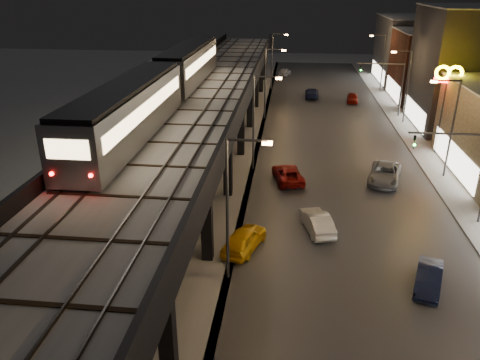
{
  "coord_description": "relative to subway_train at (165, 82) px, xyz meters",
  "views": [
    {
      "loc": [
        2.65,
        -10.72,
        16.79
      ],
      "look_at": [
        -0.37,
        16.64,
        5.0
      ],
      "focal_mm": 35.0,
      "sensor_mm": 36.0,
      "label": 1
    }
  ],
  "objects": [
    {
      "name": "road_surface",
      "position": [
        16.0,
        5.15,
        -8.46
      ],
      "size": [
        17.0,
        120.0,
        0.06
      ],
      "primitive_type": "cube",
      "color": "#46474D",
      "rests_on": "ground"
    },
    {
      "name": "sidewalk_right",
      "position": [
        26.0,
        5.15,
        -8.42
      ],
      "size": [
        4.0,
        120.0,
        0.14
      ],
      "primitive_type": "cube",
      "color": "#9FA1A8",
      "rests_on": "ground"
    },
    {
      "name": "under_viaduct_pavement",
      "position": [
        2.5,
        5.15,
        -8.46
      ],
      "size": [
        11.0,
        120.0,
        0.06
      ],
      "primitive_type": "cube",
      "color": "#9FA1A8",
      "rests_on": "ground"
    },
    {
      "name": "elevated_viaduct",
      "position": [
        2.5,
        1.99,
        -2.87
      ],
      "size": [
        9.0,
        100.0,
        6.3
      ],
      "color": "black",
      "rests_on": "ground"
    },
    {
      "name": "viaduct_trackbed",
      "position": [
        2.49,
        2.12,
        -2.1
      ],
      "size": [
        8.4,
        100.0,
        0.32
      ],
      "color": "#B2B7C1",
      "rests_on": "elevated_viaduct"
    },
    {
      "name": "viaduct_parapet_streetside",
      "position": [
        6.85,
        2.15,
        -1.64
      ],
      "size": [
        0.3,
        100.0,
        1.1
      ],
      "primitive_type": "cube",
      "color": "black",
      "rests_on": "elevated_viaduct"
    },
    {
      "name": "viaduct_parapet_far",
      "position": [
        -1.85,
        2.15,
        -1.64
      ],
      "size": [
        0.3,
        100.0,
        1.1
      ],
      "primitive_type": "cube",
      "color": "black",
      "rests_on": "elevated_viaduct"
    },
    {
      "name": "building_d",
      "position": [
        32.49,
        18.15,
        -1.41
      ],
      "size": [
        12.2,
        13.2,
        14.16
      ],
      "color": "#29282E",
      "rests_on": "ground"
    },
    {
      "name": "building_e",
      "position": [
        32.49,
        32.15,
        -3.41
      ],
      "size": [
        12.2,
        12.2,
        10.16
      ],
      "color": "#54291C",
      "rests_on": "ground"
    },
    {
      "name": "building_f",
      "position": [
        32.49,
        46.15,
        -2.91
      ],
      "size": [
        12.2,
        16.2,
        11.16
      ],
      "color": "#414145",
      "rests_on": "ground"
    },
    {
      "name": "streetlight_left_1",
      "position": [
        8.07,
        -16.85,
        -3.26
      ],
      "size": [
        2.57,
        0.28,
        9.0
      ],
      "color": "#38383A",
      "rests_on": "ground"
    },
    {
      "name": "streetlight_left_2",
      "position": [
        8.07,
        1.15,
        -3.26
      ],
      "size": [
        2.57,
        0.28,
        9.0
      ],
      "color": "#38383A",
      "rests_on": "ground"
    },
    {
      "name": "streetlight_right_2",
      "position": [
        25.23,
        1.15,
        -3.26
      ],
      "size": [
        2.56,
        0.28,
        9.0
      ],
      "color": "#38383A",
      "rests_on": "ground"
    },
    {
      "name": "streetlight_left_3",
      "position": [
        8.07,
        19.15,
        -3.26
      ],
      "size": [
        2.57,
        0.28,
        9.0
      ],
      "color": "#38383A",
      "rests_on": "ground"
    },
    {
      "name": "streetlight_right_3",
      "position": [
        25.23,
        19.15,
        -3.26
      ],
      "size": [
        2.56,
        0.28,
        9.0
      ],
      "color": "#38383A",
      "rests_on": "ground"
    },
    {
      "name": "streetlight_left_4",
      "position": [
        8.07,
        37.15,
        -3.26
      ],
      "size": [
        2.57,
        0.28,
        9.0
      ],
      "color": "#38383A",
      "rests_on": "ground"
    },
    {
      "name": "streetlight_right_4",
      "position": [
        25.23,
        37.15,
        -3.26
      ],
      "size": [
        2.56,
        0.28,
        9.0
      ],
      "color": "#38383A",
      "rests_on": "ground"
    },
    {
      "name": "traffic_light_rig_a",
      "position": [
        24.34,
        -7.85,
        -3.99
      ],
      "size": [
        6.1,
        0.34,
        7.0
      ],
      "color": "#38383A",
      "rests_on": "ground"
    },
    {
      "name": "traffic_light_rig_b",
      "position": [
        24.34,
        22.15,
        -3.99
      ],
      "size": [
        6.1,
        0.34,
        7.0
      ],
      "color": "#38383A",
      "rests_on": "ground"
    },
    {
      "name": "subway_train",
      "position": [
        0.0,
        0.0,
        0.0
      ],
      "size": [
        3.15,
        38.8,
        3.77
      ],
      "color": "gray",
      "rests_on": "viaduct_trackbed"
    },
    {
      "name": "car_taxi",
      "position": [
        8.45,
        -13.48,
        -7.72
      ],
      "size": [
        3.1,
        4.86,
        1.54
      ],
      "primitive_type": "imported",
      "rotation": [
        0.0,
        0.0,
        2.83
      ],
      "color": "yellow",
      "rests_on": "ground"
    },
    {
      "name": "car_near_white",
      "position": [
        13.39,
        -10.39,
        -7.76
      ],
      "size": [
        2.67,
        4.69,
        1.46
      ],
      "primitive_type": "imported",
      "rotation": [
        0.0,
        0.0,
        3.41
      ],
      "color": "white",
      "rests_on": "ground"
    },
    {
      "name": "car_mid_silver",
      "position": [
        11.18,
        -1.49,
        -7.81
      ],
      "size": [
        3.32,
        5.32,
        1.37
      ],
      "primitive_type": "imported",
      "rotation": [
        0.0,
        0.0,
        3.37
      ],
      "color": "maroon",
      "rests_on": "ground"
    },
    {
      "name": "car_mid_dark",
      "position": [
        14.32,
        31.73,
        -7.77
      ],
      "size": [
        2.14,
        4.98,
        1.43
      ],
      "primitive_type": "imported",
      "rotation": [
        0.0,
        0.0,
        3.11
      ],
      "color": "#171E45",
      "rests_on": "ground"
    },
    {
      "name": "car_far_white",
      "position": [
        9.74,
        49.52,
        -7.79
      ],
      "size": [
        2.68,
        4.42,
        1.41
      ],
      "primitive_type": "imported",
      "rotation": [
        0.0,
        0.0,
        2.88
      ],
      "color": "silver",
      "rests_on": "ground"
    },
    {
      "name": "car_onc_silver",
      "position": [
        19.64,
        -16.57,
        -7.84
      ],
      "size": [
        2.54,
        4.21,
        1.31
      ],
      "primitive_type": "imported",
      "rotation": [
        0.0,
        0.0,
        -0.31
      ],
      "color": "#101735",
      "rests_on": "ground"
    },
    {
      "name": "car_onc_dark",
      "position": [
        19.8,
        -0.68,
        -7.72
      ],
      "size": [
        3.94,
        6.03,
        1.54
      ],
      "primitive_type": "imported",
      "rotation": [
        0.0,
        0.0,
        -0.27
      ],
      "color": "gray",
      "rests_on": "ground"
    },
    {
      "name": "car_onc_red",
      "position": [
        20.25,
        29.33,
        -7.81
      ],
      "size": [
        2.02,
        4.15,
        1.36
      ],
      "primitive_type": "imported",
      "rotation": [
        0.0,
        0.0,
        -0.1
      ],
      "color": "maroon",
      "rests_on": "ground"
    },
    {
      "name": "sign_mcdonalds",
      "position": [
        26.5,
        7.74,
        -1.18
      ],
      "size": [
        2.72,
        0.5,
        9.15
      ],
      "color": "#38383A",
      "rests_on": "ground"
    }
  ]
}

